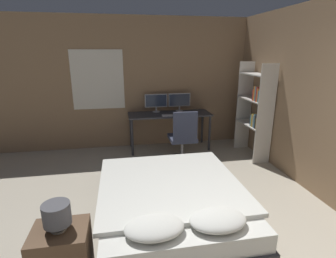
% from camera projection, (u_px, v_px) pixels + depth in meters
% --- Properties ---
extents(wall_back, '(12.00, 0.08, 2.70)m').
position_uv_depth(wall_back, '(165.00, 83.00, 5.61)').
color(wall_back, '#8E7051').
rests_on(wall_back, ground_plane).
extents(bed, '(1.69, 1.99, 0.55)m').
position_uv_depth(bed, '(171.00, 204.00, 3.17)').
color(bed, '#2D2D33').
rests_on(bed, ground_plane).
extents(nightstand, '(0.48, 0.41, 0.53)m').
position_uv_depth(nightstand, '(62.00, 255.00, 2.35)').
color(nightstand, brown).
rests_on(nightstand, ground_plane).
extents(bedside_lamp, '(0.24, 0.24, 0.25)m').
position_uv_depth(bedside_lamp, '(57.00, 214.00, 2.23)').
color(bedside_lamp, gray).
rests_on(bedside_lamp, nightstand).
extents(desk, '(1.70, 0.60, 0.77)m').
position_uv_depth(desk, '(170.00, 118.00, 5.46)').
color(desk, '#38383D').
rests_on(desk, ground_plane).
extents(monitor_left, '(0.48, 0.16, 0.38)m').
position_uv_depth(monitor_left, '(156.00, 102.00, 5.51)').
color(monitor_left, '#B7B7BC').
rests_on(monitor_left, desk).
extents(monitor_right, '(0.48, 0.16, 0.38)m').
position_uv_depth(monitor_right, '(179.00, 101.00, 5.60)').
color(monitor_right, '#B7B7BC').
rests_on(monitor_right, desk).
extents(keyboard, '(0.37, 0.13, 0.02)m').
position_uv_depth(keyboard, '(171.00, 115.00, 5.24)').
color(keyboard, '#B7B7BC').
rests_on(keyboard, desk).
extents(computer_mouse, '(0.07, 0.05, 0.04)m').
position_uv_depth(computer_mouse, '(185.00, 114.00, 5.29)').
color(computer_mouse, '#B7B7BC').
rests_on(computer_mouse, desk).
extents(office_chair, '(0.52, 0.52, 1.00)m').
position_uv_depth(office_chair, '(183.00, 141.00, 4.86)').
color(office_chair, black).
rests_on(office_chair, ground_plane).
extents(bookshelf, '(0.32, 0.86, 1.82)m').
position_uv_depth(bookshelf, '(257.00, 107.00, 4.93)').
color(bookshelf, beige).
rests_on(bookshelf, ground_plane).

